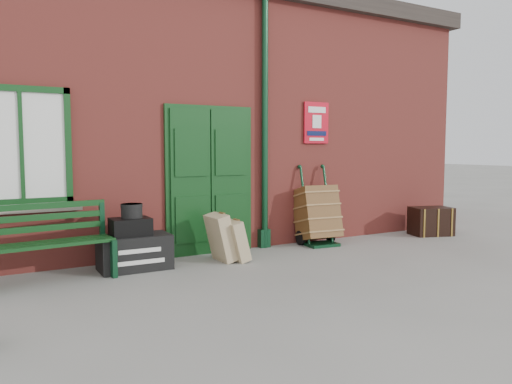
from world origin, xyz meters
TOP-DOWN VIEW (x-y plane):
  - ground at (0.00, 0.00)m, footprint 80.00×80.00m
  - station_building at (-0.00, 3.49)m, footprint 10.30×4.30m
  - bench at (-2.74, 0.91)m, footprint 1.63×0.64m
  - houdini_trunk at (-1.61, 1.00)m, footprint 0.93×0.52m
  - strongbox at (-1.66, 1.00)m, footprint 0.52×0.38m
  - hatbox at (-1.63, 1.03)m, footprint 0.28×0.28m
  - suitcase_back at (-0.40, 0.87)m, footprint 0.35×0.49m
  - suitcase_front at (-0.22, 0.77)m, footprint 0.32×0.44m
  - porter_trolley at (1.56, 1.23)m, footprint 0.70×0.74m
  - dark_trunk at (3.95, 0.90)m, footprint 0.83×0.66m

SIDE VIEW (x-z plane):
  - ground at x=0.00m, z-range 0.00..0.00m
  - houdini_trunk at x=-1.61m, z-range 0.00..0.46m
  - dark_trunk at x=3.95m, z-range 0.00..0.52m
  - suitcase_front at x=-0.22m, z-range 0.00..0.60m
  - suitcase_back at x=-0.40m, z-range 0.00..0.69m
  - bench at x=-2.74m, z-range 0.00..0.99m
  - porter_trolley at x=1.56m, z-range -0.15..1.16m
  - strongbox at x=-1.66m, z-range 0.46..0.70m
  - hatbox at x=-1.63m, z-range 0.70..0.88m
  - station_building at x=0.00m, z-range -0.02..4.34m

